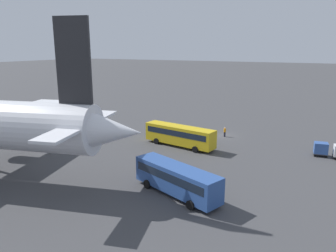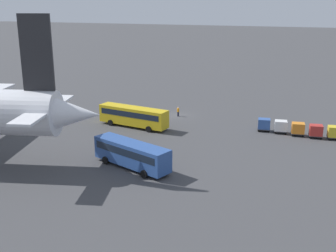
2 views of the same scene
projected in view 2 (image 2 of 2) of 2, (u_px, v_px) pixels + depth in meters
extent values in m
plane|color=#424244|center=(176.00, 115.00, 77.85)|extent=(600.00, 600.00, 0.00)
cone|color=silver|center=(70.00, 114.00, 50.66)|extent=(8.29, 6.70, 5.02)
cube|color=#262628|center=(36.00, 53.00, 48.93)|extent=(3.78, 1.32, 8.93)
cube|color=silver|center=(44.00, 109.00, 50.80)|extent=(6.28, 14.71, 0.28)
cube|color=gold|center=(133.00, 116.00, 70.23)|extent=(12.62, 4.51, 2.92)
cube|color=#192333|center=(133.00, 113.00, 70.09)|extent=(11.65, 4.39, 0.93)
cylinder|color=black|center=(110.00, 123.00, 71.36)|extent=(1.04, 0.46, 1.00)
cylinder|color=black|center=(120.00, 119.00, 73.56)|extent=(1.04, 0.46, 1.00)
cylinder|color=black|center=(149.00, 129.00, 67.71)|extent=(1.04, 0.46, 1.00)
cylinder|color=black|center=(157.00, 125.00, 69.91)|extent=(1.04, 0.46, 1.00)
cube|color=#2D5199|center=(132.00, 154.00, 52.92)|extent=(11.45, 6.42, 2.86)
cube|color=#192333|center=(131.00, 150.00, 52.78)|extent=(10.62, 6.14, 0.91)
cylinder|color=black|center=(105.00, 160.00, 54.50)|extent=(1.04, 0.63, 1.00)
cylinder|color=black|center=(121.00, 155.00, 56.50)|extent=(1.04, 0.63, 1.00)
cylinder|color=black|center=(144.00, 174.00, 50.12)|extent=(1.04, 0.63, 1.00)
cylinder|color=black|center=(160.00, 167.00, 52.12)|extent=(1.04, 0.63, 1.00)
cylinder|color=#1E1E2D|center=(178.00, 114.00, 77.19)|extent=(0.32, 0.32, 0.85)
cylinder|color=orange|center=(178.00, 110.00, 76.97)|extent=(0.38, 0.38, 0.65)
sphere|color=tan|center=(178.00, 108.00, 76.85)|extent=(0.24, 0.24, 0.24)
cube|color=#38383D|center=(334.00, 137.00, 64.22)|extent=(2.22, 1.95, 0.10)
cube|color=gold|center=(335.00, 131.00, 63.98)|extent=(2.11, 1.86, 1.60)
cylinder|color=black|center=(329.00, 139.00, 63.84)|extent=(0.37, 0.17, 0.36)
cylinder|color=black|center=(328.00, 137.00, 65.04)|extent=(0.37, 0.17, 0.36)
cube|color=#38383D|center=(315.00, 135.00, 64.90)|extent=(2.22, 1.95, 0.10)
cube|color=#B72D28|center=(316.00, 130.00, 64.66)|extent=(2.11, 1.86, 1.60)
cylinder|color=black|center=(311.00, 138.00, 64.52)|extent=(0.37, 0.17, 0.36)
cylinder|color=black|center=(310.00, 135.00, 65.72)|extent=(0.37, 0.17, 0.36)
cylinder|color=black|center=(321.00, 138.00, 64.22)|extent=(0.37, 0.17, 0.36)
cylinder|color=black|center=(320.00, 136.00, 65.41)|extent=(0.37, 0.17, 0.36)
cube|color=#38383D|center=(298.00, 133.00, 66.00)|extent=(2.22, 1.95, 0.10)
cube|color=orange|center=(298.00, 128.00, 65.75)|extent=(2.11, 1.86, 1.60)
cylinder|color=black|center=(293.00, 135.00, 65.62)|extent=(0.37, 0.17, 0.36)
cylinder|color=black|center=(292.00, 133.00, 66.81)|extent=(0.37, 0.17, 0.36)
cylinder|color=black|center=(303.00, 136.00, 65.31)|extent=(0.37, 0.17, 0.36)
cylinder|color=black|center=(302.00, 134.00, 66.51)|extent=(0.37, 0.17, 0.36)
cube|color=#38383D|center=(280.00, 131.00, 67.25)|extent=(2.22, 1.95, 0.10)
cube|color=silver|center=(281.00, 126.00, 67.01)|extent=(2.11, 1.86, 1.60)
cylinder|color=black|center=(276.00, 133.00, 66.87)|extent=(0.37, 0.17, 0.36)
cylinder|color=black|center=(275.00, 131.00, 68.07)|extent=(0.37, 0.17, 0.36)
cylinder|color=black|center=(285.00, 134.00, 66.56)|extent=(0.37, 0.17, 0.36)
cylinder|color=black|center=(285.00, 131.00, 67.76)|extent=(0.37, 0.17, 0.36)
cube|color=#38383D|center=(264.00, 129.00, 68.34)|extent=(2.22, 1.95, 0.10)
cube|color=#33569E|center=(264.00, 124.00, 68.10)|extent=(2.11, 1.86, 1.60)
cylinder|color=black|center=(259.00, 131.00, 67.96)|extent=(0.37, 0.17, 0.36)
cylinder|color=black|center=(259.00, 129.00, 69.16)|extent=(0.37, 0.17, 0.36)
cylinder|color=black|center=(268.00, 131.00, 67.65)|extent=(0.37, 0.17, 0.36)
cylinder|color=black|center=(268.00, 129.00, 68.85)|extent=(0.37, 0.17, 0.36)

